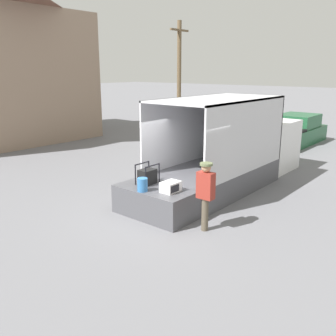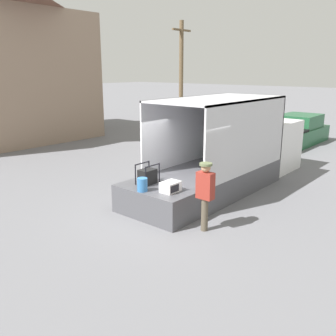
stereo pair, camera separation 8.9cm
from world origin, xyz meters
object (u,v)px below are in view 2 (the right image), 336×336
object	(u,v)px
pickup_truck_green	(295,132)
orange_bucket	(142,185)
worker_person	(205,189)
utility_pole	(181,74)
microwave	(171,187)
box_truck	(242,156)
portable_generator	(148,176)

from	to	relation	value
pickup_truck_green	orange_bucket	bearing A→B (deg)	-175.45
worker_person	utility_pole	bearing A→B (deg)	40.52
microwave	orange_bucket	size ratio (longest dim) A/B	1.42
box_truck	pickup_truck_green	bearing A→B (deg)	8.07
orange_bucket	worker_person	size ratio (longest dim) A/B	0.21
box_truck	pickup_truck_green	distance (m)	8.09
worker_person	utility_pole	size ratio (longest dim) A/B	0.25
portable_generator	worker_person	bearing A→B (deg)	-93.15
microwave	pickup_truck_green	xyz separation A→B (m)	(12.86, 1.69, -0.32)
portable_generator	orange_bucket	world-z (taller)	portable_generator
microwave	box_truck	bearing A→B (deg)	6.50
microwave	utility_pole	bearing A→B (deg)	37.40
pickup_truck_green	microwave	bearing A→B (deg)	-172.52
orange_bucket	microwave	bearing A→B (deg)	-54.10
box_truck	worker_person	distance (m)	5.12
box_truck	utility_pole	world-z (taller)	utility_pole
box_truck	orange_bucket	world-z (taller)	box_truck
portable_generator	worker_person	size ratio (longest dim) A/B	0.34
box_truck	microwave	world-z (taller)	box_truck
portable_generator	utility_pole	distance (m)	15.56
portable_generator	orange_bucket	xyz separation A→B (m)	(-0.60, -0.35, -0.04)
box_truck	utility_pole	size ratio (longest dim) A/B	1.03
box_truck	orange_bucket	distance (m)	5.31
worker_person	microwave	bearing A→B (deg)	91.46
box_truck	worker_person	xyz separation A→B (m)	(-4.83, -1.68, 0.23)
box_truck	portable_generator	xyz separation A→B (m)	(-4.71, 0.43, 0.16)
box_truck	microwave	bearing A→B (deg)	-173.50
pickup_truck_green	utility_pole	world-z (taller)	utility_pole
utility_pole	pickup_truck_green	bearing A→B (deg)	-89.08
orange_bucket	utility_pole	bearing A→B (deg)	34.62
orange_bucket	worker_person	bearing A→B (deg)	-74.55
orange_bucket	worker_person	world-z (taller)	worker_person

